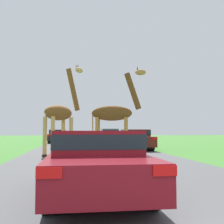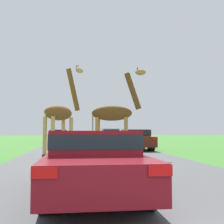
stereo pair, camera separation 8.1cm
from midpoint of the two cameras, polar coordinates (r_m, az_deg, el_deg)
road at (r=31.95m, az=-5.37°, el=-6.13°), size 7.89×120.00×0.00m
giraffe_near_road at (r=14.73m, az=0.76°, el=-0.42°), size 2.89×1.05×4.67m
giraffe_companion at (r=14.68m, az=-10.23°, el=-0.54°), size 2.20×2.20×4.97m
car_lead_maroon at (r=5.86m, az=-3.48°, el=-9.63°), size 1.82×4.40×1.28m
car_queue_right at (r=30.65m, az=-10.74°, el=-4.79°), size 1.85×4.07×1.41m
car_queue_left at (r=19.23m, az=4.91°, el=-5.47°), size 1.87×4.22×1.37m
car_far_ahead at (r=28.44m, az=-0.26°, el=-4.85°), size 1.76×4.12×1.51m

